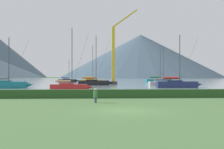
% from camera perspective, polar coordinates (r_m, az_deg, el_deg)
% --- Properties ---
extents(ground_plane, '(1000.00, 1000.00, 0.00)m').
position_cam_1_polar(ground_plane, '(18.75, 2.73, -7.24)').
color(ground_plane, '#517A42').
extents(harbor_water, '(320.00, 246.00, 0.00)m').
position_cam_1_polar(harbor_water, '(155.54, -2.41, -1.11)').
color(harbor_water, '#8C9EA3').
rests_on(harbor_water, ground_plane).
extents(hedge_line, '(80.00, 1.20, 0.87)m').
position_cam_1_polar(hedge_line, '(29.63, 0.56, -3.83)').
color(hedge_line, '#284C23').
rests_on(hedge_line, ground_plane).
extents(sailboat_slip_0, '(7.51, 2.39, 7.99)m').
position_cam_1_polar(sailboat_slip_0, '(105.81, -8.81, -1.17)').
color(sailboat_slip_0, black).
rests_on(sailboat_slip_0, harbor_water).
extents(sailboat_slip_1, '(8.96, 3.57, 9.40)m').
position_cam_1_polar(sailboat_slip_1, '(56.44, -20.39, -1.84)').
color(sailboat_slip_1, '#19707A').
rests_on(sailboat_slip_1, harbor_water).
extents(sailboat_slip_5, '(8.89, 2.81, 10.22)m').
position_cam_1_polar(sailboat_slip_5, '(56.62, 12.83, -1.83)').
color(sailboat_slip_5, navy).
rests_on(sailboat_slip_5, harbor_water).
extents(sailboat_slip_6, '(7.98, 2.57, 12.25)m').
position_cam_1_polar(sailboat_slip_6, '(94.67, -4.15, -1.24)').
color(sailboat_slip_6, gold).
rests_on(sailboat_slip_6, harbor_water).
extents(sailboat_slip_7, '(7.09, 2.66, 9.42)m').
position_cam_1_polar(sailboat_slip_7, '(68.89, 9.85, -1.68)').
color(sailboat_slip_7, '#9E9EA3').
rests_on(sailboat_slip_7, harbor_water).
extents(sailboat_slip_8, '(8.60, 2.87, 12.06)m').
position_cam_1_polar(sailboat_slip_8, '(69.36, -3.62, -1.56)').
color(sailboat_slip_8, black).
rests_on(sailboat_slip_8, harbor_water).
extents(sailboat_slip_9, '(9.08, 2.88, 11.58)m').
position_cam_1_polar(sailboat_slip_9, '(91.42, 9.26, -1.23)').
color(sailboat_slip_9, '#19707A').
rests_on(sailboat_slip_9, harbor_water).
extents(sailboat_slip_10, '(6.86, 2.56, 9.99)m').
position_cam_1_polar(sailboat_slip_10, '(46.15, -8.49, -2.38)').
color(sailboat_slip_10, red).
rests_on(sailboat_slip_10, harbor_water).
extents(person_seated_viewer, '(0.36, 0.56, 1.25)m').
position_cam_1_polar(person_seated_viewer, '(24.14, -3.30, -4.05)').
color(person_seated_viewer, '#2D3347').
rests_on(person_seated_viewer, ground_plane).
extents(dock_crane, '(7.48, 2.00, 20.17)m').
position_cam_1_polar(dock_crane, '(76.46, 0.45, 3.28)').
color(dock_crane, '#333338').
rests_on(dock_crane, ground_plane).
extents(distant_hill_central_peak, '(187.03, 187.03, 49.86)m').
position_cam_1_polar(distant_hill_central_peak, '(331.89, 5.75, 3.64)').
color(distant_hill_central_peak, '#425666').
rests_on(distant_hill_central_peak, ground_plane).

